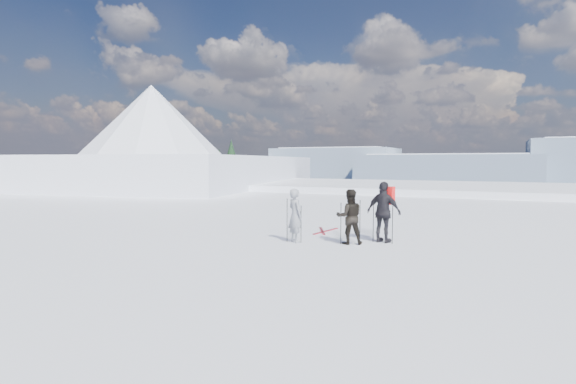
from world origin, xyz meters
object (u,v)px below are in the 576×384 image
skier_grey (295,215)px  skier_pack (384,212)px  skier_dark (349,217)px  skis_loose (324,231)px

skier_grey → skier_pack: bearing=-118.8°
skier_dark → skis_loose: skier_dark is taller
skier_dark → skier_pack: size_ratio=0.88×
skier_pack → skier_dark: bearing=52.0°
skier_pack → skis_loose: 2.93m
skier_dark → skis_loose: size_ratio=1.00×
skis_loose → skier_dark: bearing=-51.8°
skier_grey → skis_loose: size_ratio=1.00×
skier_grey → skier_pack: 2.77m
skier_dark → skier_grey: bearing=-12.4°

